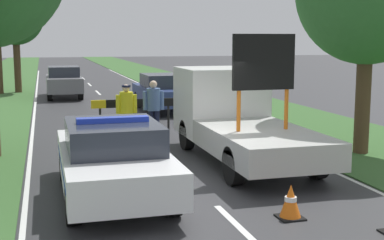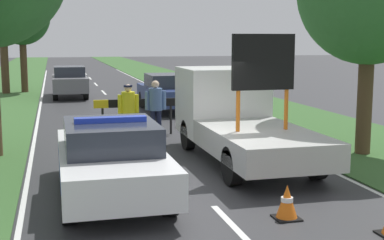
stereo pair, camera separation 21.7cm
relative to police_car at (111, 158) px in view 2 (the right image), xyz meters
name	(u,v)px [view 2 (the right image)]	position (x,y,z in m)	size (l,w,h in m)	color
ground_plane	(191,183)	(1.72, 0.51, -0.74)	(160.00, 160.00, 0.00)	#333335
lane_markings	(116,105)	(1.72, 14.08, -0.74)	(6.77, 59.04, 0.01)	silver
grass_verge_right	(202,89)	(7.54, 20.51, -0.73)	(4.77, 120.00, 0.03)	#38602D
police_car	(111,158)	(0.00, 0.00, 0.00)	(1.91, 4.72, 1.55)	white
work_truck	(235,115)	(3.43, 2.69, 0.33)	(2.14, 5.88, 3.09)	white
road_barrier	(137,106)	(1.48, 6.31, 0.20)	(2.66, 0.08, 1.14)	black
police_officer	(128,108)	(1.06, 5.23, 0.27)	(0.61, 0.39, 1.70)	#191E38
pedestrian_civilian	(156,105)	(1.91, 5.50, 0.29)	(0.63, 0.40, 1.77)	#191E38
traffic_cone_near_police	(112,142)	(0.45, 3.97, -0.47)	(0.40, 0.40, 0.55)	black
traffic_cone_near_truck	(80,127)	(-0.27, 6.32, -0.40)	(0.50, 0.50, 0.69)	black
traffic_cone_behind_barrier	(287,202)	(2.70, -2.08, -0.45)	(0.42, 0.42, 0.58)	black
queued_car_hatch_blue	(166,92)	(3.54, 11.79, 0.05)	(1.75, 4.54, 1.54)	navy
queued_car_suv_grey	(70,81)	(-0.20, 18.13, 0.09)	(1.71, 4.29, 1.60)	slate
roadside_tree_near_right	(21,16)	(-2.57, 21.33, 3.49)	(3.11, 3.11, 5.91)	#4C3823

